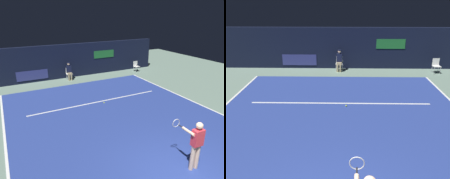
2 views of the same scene
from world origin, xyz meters
The scene contains 7 objects.
ground_plane centered at (0.00, 4.75, 0.00)m, with size 30.48×30.48×0.00m, color slate.
court_surface centered at (0.00, 4.75, 0.01)m, with size 9.95×11.50×0.01m, color navy.
line_service centered at (0.00, 6.77, 0.01)m, with size 7.76×0.10×0.01m, color white.
back_wall centered at (0.00, 12.46, 1.30)m, with size 15.45×0.33×2.60m.
line_judge_on_chair centered at (-0.12, 11.74, 0.69)m, with size 0.47×0.55×1.32m.
courtside_chair_near centered at (5.76, 11.43, 0.50)m, with size 0.46×0.43×0.88m.
tennis_ball centered at (0.25, 6.45, 0.05)m, with size 0.07×0.07×0.07m, color #CCE033.
Camera 2 is at (0.10, -2.73, 4.32)m, focal length 38.37 mm.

